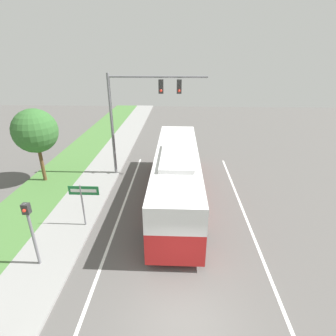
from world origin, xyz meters
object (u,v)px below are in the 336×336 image
Objects in this scene: bus at (177,173)px; pedestrian_signal at (30,225)px; street_sign at (83,197)px; signal_gantry at (138,105)px.

bus is 3.87× the size of pedestrian_signal.
bus is 4.89× the size of street_sign.
pedestrian_signal is at bearing -135.12° from bus.
bus is 1.65× the size of signal_gantry.
signal_gantry is 7.75m from street_sign.
pedestrian_signal is (-5.91, -5.89, 0.28)m from bus.
pedestrian_signal is at bearing -112.19° from street_sign.
bus reaches higher than street_sign.
signal_gantry reaches higher than pedestrian_signal.
pedestrian_signal is 3.12m from street_sign.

